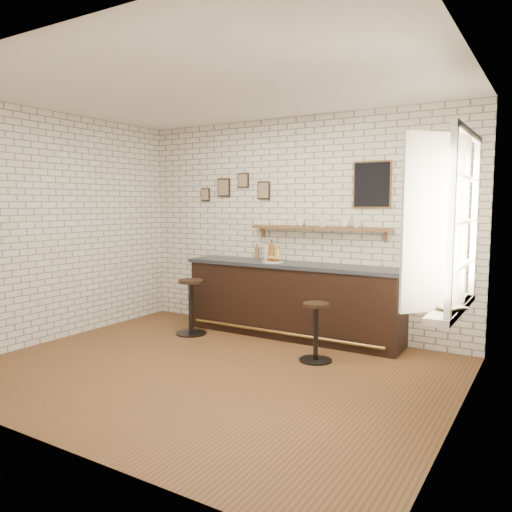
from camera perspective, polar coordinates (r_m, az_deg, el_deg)
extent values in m
plane|color=brown|center=(5.61, -5.13, -12.84)|extent=(5.00, 5.00, 0.00)
cube|color=black|center=(6.83, 4.14, -5.23)|extent=(3.00, 0.58, 0.96)
cube|color=#2D333A|center=(6.75, 4.17, -1.02)|extent=(3.10, 0.62, 0.05)
cylinder|color=olive|center=(6.63, 2.83, -8.75)|extent=(2.79, 0.04, 0.04)
cylinder|color=white|center=(6.80, 1.93, -0.69)|extent=(0.28, 0.28, 0.01)
cylinder|color=#CE9048|center=(6.79, 2.43, -0.64)|extent=(0.05, 0.05, 0.00)
cylinder|color=#CE9048|center=(6.78, 2.16, -0.65)|extent=(0.05, 0.05, 0.00)
cylinder|color=#CE9048|center=(6.91, 1.41, -0.52)|extent=(0.06, 0.06, 0.00)
cylinder|color=#CE9048|center=(6.83, 2.42, -0.61)|extent=(0.06, 0.06, 0.00)
cylinder|color=#CE9048|center=(6.81, 0.98, -0.62)|extent=(0.06, 0.06, 0.00)
cylinder|color=#CE9048|center=(6.79, 2.36, -0.64)|extent=(0.04, 0.04, 0.00)
cylinder|color=#CE9048|center=(6.76, 1.63, -0.67)|extent=(0.05, 0.05, 0.00)
cylinder|color=#CE9048|center=(6.80, 0.89, -0.63)|extent=(0.04, 0.04, 0.00)
cylinder|color=#CE9048|center=(6.88, 0.86, -0.55)|extent=(0.05, 0.05, 0.00)
cylinder|color=#CE9048|center=(6.73, 2.07, -0.70)|extent=(0.06, 0.06, 0.00)
cylinder|color=brown|center=(7.20, 0.11, 0.29)|extent=(0.07, 0.07, 0.16)
cylinder|color=brown|center=(7.19, 0.11, 1.07)|extent=(0.02, 0.02, 0.04)
cylinder|color=black|center=(7.19, 0.11, 1.26)|extent=(0.03, 0.03, 0.01)
cylinder|color=silver|center=(7.12, 1.17, 0.30)|extent=(0.06, 0.06, 0.18)
cylinder|color=silver|center=(7.11, 1.17, 1.20)|extent=(0.02, 0.02, 0.04)
cylinder|color=black|center=(7.11, 1.17, 1.41)|extent=(0.02, 0.02, 0.01)
cylinder|color=#945117|center=(7.07, 1.79, 0.43)|extent=(0.07, 0.07, 0.22)
cylinder|color=#945117|center=(7.06, 1.80, 1.54)|extent=(0.02, 0.02, 0.05)
cylinder|color=black|center=(7.06, 1.80, 1.79)|extent=(0.03, 0.03, 0.01)
cylinder|color=yellow|center=(7.02, 2.56, 0.10)|extent=(0.06, 0.06, 0.15)
cylinder|color=yellow|center=(7.02, 2.57, 0.84)|extent=(0.03, 0.03, 0.03)
cylinder|color=maroon|center=(7.01, 2.57, 1.01)|extent=(0.03, 0.03, 0.01)
cylinder|color=black|center=(7.09, -7.41, -8.73)|extent=(0.42, 0.42, 0.02)
cylinder|color=black|center=(7.01, -7.45, -5.88)|extent=(0.06, 0.06, 0.70)
cylinder|color=black|center=(6.94, -7.49, -2.87)|extent=(0.36, 0.36, 0.04)
cylinder|color=black|center=(5.92, 6.81, -11.72)|extent=(0.38, 0.38, 0.02)
cylinder|color=black|center=(5.83, 6.85, -8.72)|extent=(0.06, 0.06, 0.62)
cylinder|color=black|center=(5.76, 6.89, -5.54)|extent=(0.36, 0.36, 0.04)
cube|color=brown|center=(6.76, 7.15, 3.17)|extent=(2.00, 0.18, 0.04)
cube|color=brown|center=(7.24, 0.85, 2.77)|extent=(0.03, 0.04, 0.16)
cube|color=brown|center=(6.52, 14.64, 2.22)|extent=(0.03, 0.04, 0.16)
imported|color=white|center=(6.88, 5.06, 3.79)|extent=(0.16, 0.16, 0.09)
imported|color=white|center=(6.73, 7.62, 3.69)|extent=(0.11, 0.11, 0.08)
imported|color=white|center=(6.62, 10.06, 3.66)|extent=(0.16, 0.16, 0.10)
imported|color=white|center=(6.56, 11.44, 3.63)|extent=(0.13, 0.13, 0.10)
cube|color=black|center=(7.62, -3.69, 7.81)|extent=(0.22, 0.02, 0.28)
cube|color=black|center=(7.43, -1.46, 8.64)|extent=(0.18, 0.02, 0.22)
cube|color=black|center=(7.24, 0.90, 7.52)|extent=(0.20, 0.02, 0.26)
cube|color=black|center=(7.82, -5.80, 7.01)|extent=(0.16, 0.02, 0.20)
cube|color=black|center=(6.58, 13.13, 7.95)|extent=(0.46, 0.02, 0.56)
cube|color=white|center=(4.71, 21.48, -5.53)|extent=(0.20, 1.35, 0.06)
cube|color=white|center=(4.65, 23.08, 12.84)|extent=(0.05, 1.30, 0.06)
cube|color=white|center=(4.70, 22.33, -5.59)|extent=(0.05, 1.30, 0.06)
cube|color=white|center=(4.03, 21.40, 3.34)|extent=(0.05, 0.06, 1.50)
cube|color=white|center=(5.21, 23.70, 3.76)|extent=(0.05, 0.06, 1.50)
cube|color=white|center=(4.35, 20.14, 3.55)|extent=(0.40, 0.46, 1.46)
cube|color=white|center=(4.94, 21.50, 3.75)|extent=(0.40, 0.46, 1.46)
imported|color=tan|center=(4.50, 20.78, -5.50)|extent=(0.26, 0.28, 0.02)
imported|color=tan|center=(4.48, 20.75, -5.31)|extent=(0.26, 0.27, 0.02)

